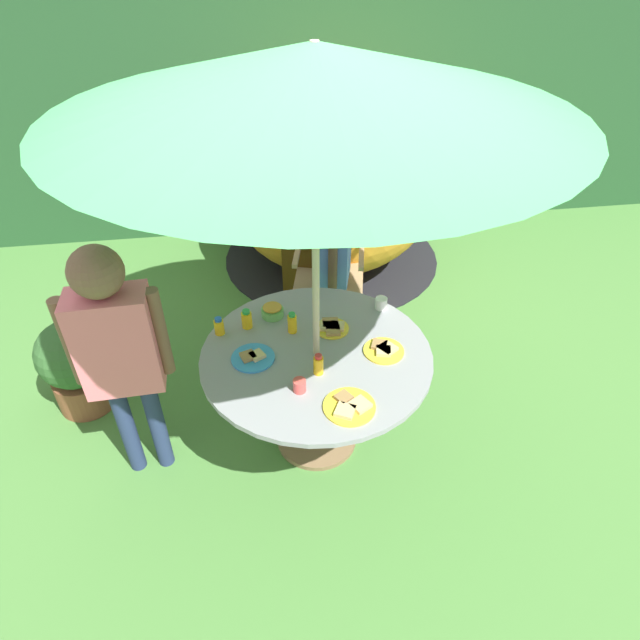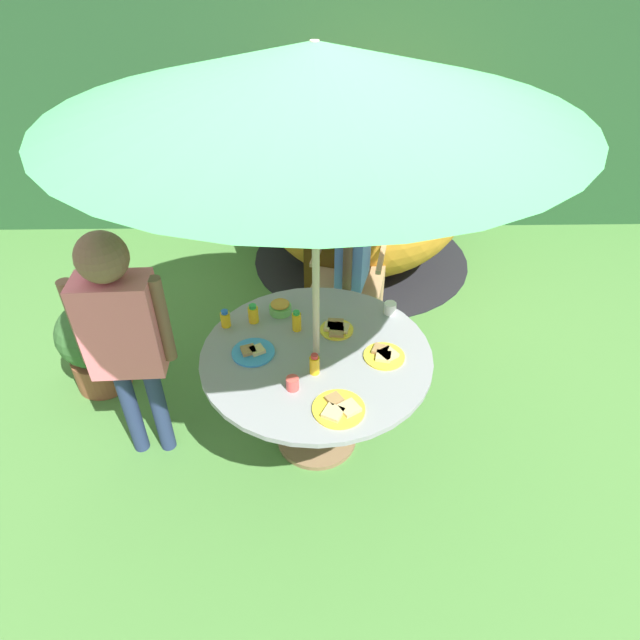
# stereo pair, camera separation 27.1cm
# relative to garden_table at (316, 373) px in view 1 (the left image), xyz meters

# --- Properties ---
(ground_plane) EXTENTS (10.00, 10.00, 0.02)m
(ground_plane) POSITION_rel_garden_table_xyz_m (0.00, 0.00, -0.56)
(ground_plane) COLOR #477A38
(hedge_backdrop) EXTENTS (9.00, 0.70, 2.17)m
(hedge_backdrop) POSITION_rel_garden_table_xyz_m (0.00, 3.10, 0.53)
(hedge_backdrop) COLOR #234C28
(hedge_backdrop) RESTS_ON ground_plane
(garden_table) EXTENTS (1.24, 1.24, 0.70)m
(garden_table) POSITION_rel_garden_table_xyz_m (0.00, 0.00, 0.00)
(garden_table) COLOR brown
(garden_table) RESTS_ON ground_plane
(patio_umbrella) EXTENTS (2.12, 2.12, 2.20)m
(patio_umbrella) POSITION_rel_garden_table_xyz_m (0.00, 0.00, 1.52)
(patio_umbrella) COLOR #B7AD8C
(patio_umbrella) RESTS_ON ground_plane
(wooden_chair) EXTENTS (0.58, 0.57, 1.02)m
(wooden_chair) POSITION_rel_garden_table_xyz_m (0.28, 1.23, 0.00)
(wooden_chair) COLOR tan
(wooden_chair) RESTS_ON ground_plane
(dome_tent) EXTENTS (2.44, 2.44, 1.42)m
(dome_tent) POSITION_rel_garden_table_xyz_m (0.44, 2.13, 0.15)
(dome_tent) COLOR orange
(dome_tent) RESTS_ON ground_plane
(potted_plant) EXTENTS (0.43, 0.43, 0.64)m
(potted_plant) POSITION_rel_garden_table_xyz_m (-1.44, 0.52, -0.21)
(potted_plant) COLOR brown
(potted_plant) RESTS_ON ground_plane
(child_in_blue_shirt) EXTENTS (0.26, 0.41, 1.25)m
(child_in_blue_shirt) POSITION_rel_garden_table_xyz_m (0.26, 0.90, 0.25)
(child_in_blue_shirt) COLOR brown
(child_in_blue_shirt) RESTS_ON ground_plane
(child_in_pink_shirt) EXTENTS (0.48, 0.25, 1.44)m
(child_in_pink_shirt) POSITION_rel_garden_table_xyz_m (-0.97, -0.04, 0.37)
(child_in_pink_shirt) COLOR navy
(child_in_pink_shirt) RESTS_ON ground_plane
(snack_bowl) EXTENTS (0.13, 0.13, 0.08)m
(snack_bowl) POSITION_rel_garden_table_xyz_m (-0.21, 0.36, 0.18)
(snack_bowl) COLOR #66B259
(snack_bowl) RESTS_ON garden_table
(plate_center_back) EXTENTS (0.25, 0.25, 0.03)m
(plate_center_back) POSITION_rel_garden_table_xyz_m (0.10, -0.42, 0.16)
(plate_center_back) COLOR yellow
(plate_center_back) RESTS_ON garden_table
(plate_mid_left) EXTENTS (0.23, 0.23, 0.03)m
(plate_mid_left) POSITION_rel_garden_table_xyz_m (-0.34, -0.00, 0.16)
(plate_mid_left) COLOR #338CD8
(plate_mid_left) RESTS_ON garden_table
(plate_far_left) EXTENTS (0.22, 0.22, 0.03)m
(plate_far_left) POSITION_rel_garden_table_xyz_m (0.36, -0.04, 0.16)
(plate_far_left) COLOR yellow
(plate_far_left) RESTS_ON garden_table
(plate_front_edge) EXTENTS (0.19, 0.19, 0.03)m
(plate_front_edge) POSITION_rel_garden_table_xyz_m (0.12, 0.18, 0.16)
(plate_front_edge) COLOR yellow
(plate_front_edge) RESTS_ON garden_table
(juice_bottle_near_left) EXTENTS (0.05, 0.05, 0.12)m
(juice_bottle_near_left) POSITION_rel_garden_table_xyz_m (-0.01, -0.16, 0.20)
(juice_bottle_near_left) COLOR yellow
(juice_bottle_near_left) RESTS_ON garden_table
(juice_bottle_near_right) EXTENTS (0.06, 0.06, 0.11)m
(juice_bottle_near_right) POSITION_rel_garden_table_xyz_m (-0.51, 0.24, 0.19)
(juice_bottle_near_right) COLOR yellow
(juice_bottle_near_right) RESTS_ON garden_table
(juice_bottle_far_right) EXTENTS (0.05, 0.05, 0.13)m
(juice_bottle_far_right) POSITION_rel_garden_table_xyz_m (-0.11, 0.20, 0.20)
(juice_bottle_far_right) COLOR yellow
(juice_bottle_far_right) RESTS_ON garden_table
(juice_bottle_center_front) EXTENTS (0.06, 0.06, 0.11)m
(juice_bottle_center_front) POSITION_rel_garden_table_xyz_m (-0.35, 0.28, 0.20)
(juice_bottle_center_front) COLOR yellow
(juice_bottle_center_front) RESTS_ON garden_table
(cup_near) EXTENTS (0.06, 0.06, 0.07)m
(cup_near) POSITION_rel_garden_table_xyz_m (-0.12, -0.27, 0.18)
(cup_near) COLOR #E04C47
(cup_near) RESTS_ON garden_table
(cup_far) EXTENTS (0.07, 0.07, 0.07)m
(cup_far) POSITION_rel_garden_table_xyz_m (0.43, 0.34, 0.18)
(cup_far) COLOR white
(cup_far) RESTS_ON garden_table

